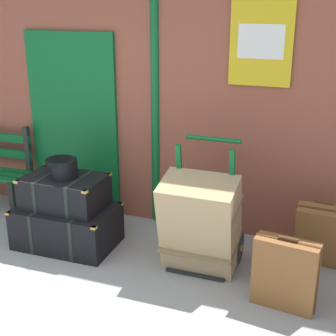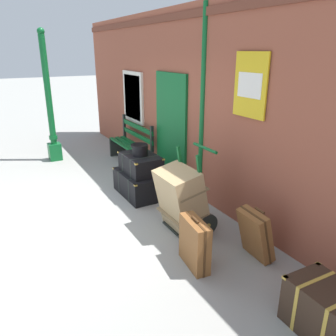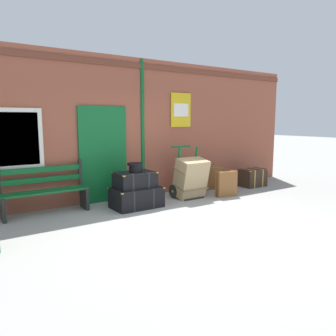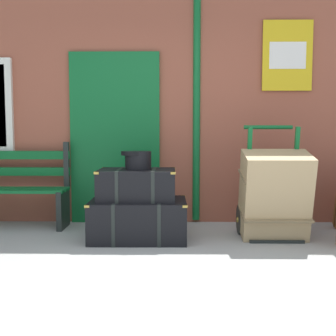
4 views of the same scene
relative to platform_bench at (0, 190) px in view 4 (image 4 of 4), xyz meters
name	(u,v)px [view 4 (image 4 of 4)]	position (x,y,z in m)	size (l,w,h in m)	color
ground_plane	(153,299)	(1.92, -2.16, -0.44)	(60.00, 60.00, 0.00)	gray
brick_facade	(161,95)	(1.90, 0.44, 1.15)	(10.40, 0.35, 3.20)	brown
platform_bench	(0,190)	(0.00, 0.00, 0.00)	(1.60, 0.43, 1.01)	#0F5B28
steamer_trunk_base	(138,220)	(1.69, -0.57, -0.23)	(1.02, 0.66, 0.43)	black
steamer_trunk_middle	(137,185)	(1.68, -0.54, 0.14)	(0.81, 0.55, 0.33)	black
round_hatbox	(138,159)	(1.68, -0.55, 0.41)	(0.32, 0.29, 0.19)	black
porters_trolley	(270,211)	(3.12, -0.40, -0.17)	(0.71, 0.56, 1.21)	black
large_brown_trunk	(275,195)	(3.12, -0.57, 0.03)	(0.70, 0.62, 0.95)	tan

